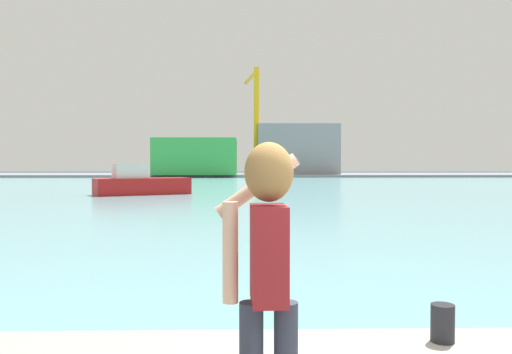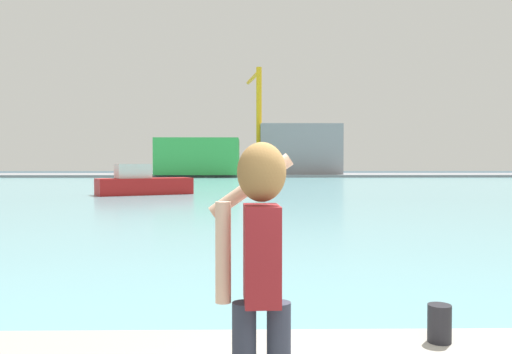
% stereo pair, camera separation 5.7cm
% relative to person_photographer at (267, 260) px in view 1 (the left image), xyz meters
% --- Properties ---
extents(ground_plane, '(220.00, 220.00, 0.00)m').
position_rel_person_photographer_xyz_m(ground_plane, '(1.08, 50.00, -1.74)').
color(ground_plane, '#334751').
extents(harbor_water, '(140.00, 100.00, 0.02)m').
position_rel_person_photographer_xyz_m(harbor_water, '(1.08, 52.00, -1.73)').
color(harbor_water, '#6BA8B2').
rests_on(harbor_water, ground_plane).
extents(far_shore_dock, '(140.00, 20.00, 0.44)m').
position_rel_person_photographer_xyz_m(far_shore_dock, '(1.08, 92.00, -1.52)').
color(far_shore_dock, gray).
rests_on(far_shore_dock, ground_plane).
extents(person_photographer, '(0.53, 0.55, 1.74)m').
position_rel_person_photographer_xyz_m(person_photographer, '(0.00, 0.00, 0.00)').
color(person_photographer, '#2D3342').
rests_on(person_photographer, quay_promenade).
extents(harbor_bollard, '(0.21, 0.21, 0.34)m').
position_rel_person_photographer_xyz_m(harbor_bollard, '(1.67, 1.63, -0.89)').
color(harbor_bollard, black).
rests_on(harbor_bollard, quay_promenade).
extents(boat_moored, '(7.19, 5.15, 2.27)m').
position_rel_person_photographer_xyz_m(boat_moored, '(-7.90, 34.83, -0.90)').
color(boat_moored, '#B21919').
rests_on(boat_moored, harbor_water).
extents(warehouse_left, '(14.15, 10.46, 6.26)m').
position_rel_person_photographer_xyz_m(warehouse_left, '(-8.69, 86.16, 1.83)').
color(warehouse_left, green).
rests_on(warehouse_left, far_shore_dock).
extents(warehouse_right, '(14.48, 12.23, 8.97)m').
position_rel_person_photographer_xyz_m(warehouse_right, '(9.44, 91.39, 3.18)').
color(warehouse_right, gray).
rests_on(warehouse_right, far_shore_dock).
extents(port_crane, '(2.78, 13.03, 19.28)m').
position_rel_person_photographer_xyz_m(port_crane, '(1.73, 90.14, 10.49)').
color(port_crane, yellow).
rests_on(port_crane, far_shore_dock).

